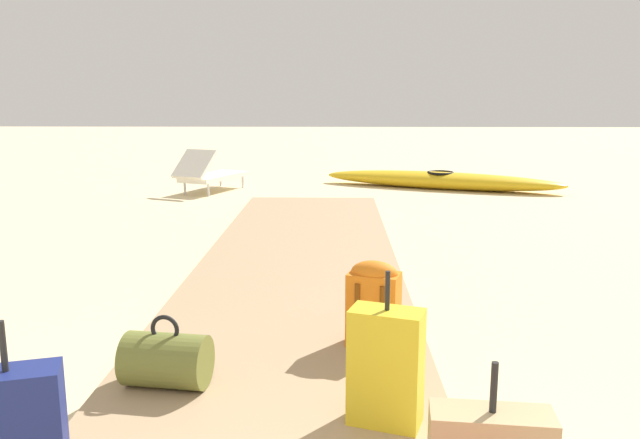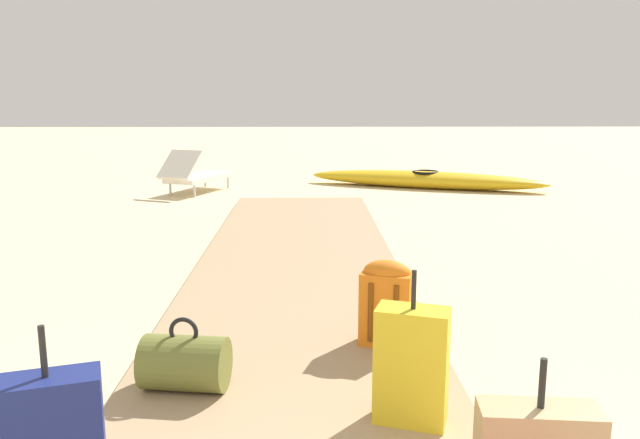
# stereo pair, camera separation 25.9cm
# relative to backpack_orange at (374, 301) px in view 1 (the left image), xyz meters

# --- Properties ---
(ground_plane) EXTENTS (60.00, 60.00, 0.00)m
(ground_plane) POSITION_rel_backpack_orange_xyz_m (-0.61, 0.44, -0.38)
(ground_plane) COLOR beige
(boardwalk) EXTENTS (1.94, 9.32, 0.08)m
(boardwalk) POSITION_rel_backpack_orange_xyz_m (-0.61, 1.37, -0.34)
(boardwalk) COLOR tan
(boardwalk) RESTS_ON ground
(backpack_orange) EXTENTS (0.37, 0.29, 0.56)m
(backpack_orange) POSITION_rel_backpack_orange_xyz_m (0.00, 0.00, 0.00)
(backpack_orange) COLOR orange
(backpack_orange) RESTS_ON boardwalk
(suitcase_yellow) EXTENTS (0.39, 0.29, 0.78)m
(suitcase_yellow) POSITION_rel_backpack_orange_xyz_m (0.00, -1.00, -0.00)
(suitcase_yellow) COLOR gold
(suitcase_yellow) RESTS_ON boardwalk
(duffel_bag_olive) EXTENTS (0.50, 0.36, 0.42)m
(duffel_bag_olive) POSITION_rel_backpack_orange_xyz_m (-1.19, -0.62, -0.14)
(duffel_bag_olive) COLOR olive
(duffel_bag_olive) RESTS_ON boardwalk
(lounge_chair) EXTENTS (1.15, 1.67, 0.77)m
(lounge_chair) POSITION_rel_backpack_orange_xyz_m (-2.46, 7.07, -0.05)
(lounge_chair) COLOR white
(lounge_chair) RESTS_ON ground
(kayak) EXTENTS (4.35, 2.19, 0.31)m
(kayak) POSITION_rel_backpack_orange_xyz_m (1.67, 7.61, -0.22)
(kayak) COLOR gold
(kayak) RESTS_ON ground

